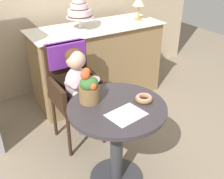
% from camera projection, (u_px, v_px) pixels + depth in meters
% --- Properties ---
extents(ground_plane, '(8.00, 8.00, 0.00)m').
position_uv_depth(ground_plane, '(116.00, 178.00, 2.29)').
color(ground_plane, gray).
extents(cafe_table, '(0.72, 0.72, 0.72)m').
position_uv_depth(cafe_table, '(117.00, 130.00, 2.04)').
color(cafe_table, '#332D33').
rests_on(cafe_table, ground).
extents(wicker_chair, '(0.42, 0.45, 0.95)m').
position_uv_depth(wicker_chair, '(71.00, 78.00, 2.51)').
color(wicker_chair, '#332114').
rests_on(wicker_chair, ground).
extents(seated_child, '(0.27, 0.32, 0.73)m').
position_uv_depth(seated_child, '(78.00, 81.00, 2.38)').
color(seated_child, silver).
rests_on(seated_child, ground).
extents(paper_napkin, '(0.27, 0.23, 0.00)m').
position_uv_depth(paper_napkin, '(126.00, 115.00, 1.84)').
color(paper_napkin, white).
rests_on(paper_napkin, cafe_table).
extents(donut_front, '(0.13, 0.13, 0.04)m').
position_uv_depth(donut_front, '(144.00, 98.00, 1.99)').
color(donut_front, '#936033').
rests_on(donut_front, cafe_table).
extents(flower_vase, '(0.15, 0.16, 0.25)m').
position_uv_depth(flower_vase, '(89.00, 88.00, 1.95)').
color(flower_vase, brown).
rests_on(flower_vase, cafe_table).
extents(display_counter, '(1.56, 0.62, 0.90)m').
position_uv_depth(display_counter, '(98.00, 63.00, 3.29)').
color(display_counter, '#93754C').
rests_on(display_counter, ground).
extents(tiered_cake_stand, '(0.30, 0.30, 0.32)m').
position_uv_depth(tiered_cake_stand, '(80.00, 11.00, 2.89)').
color(tiered_cake_stand, silver).
rests_on(tiered_cake_stand, display_counter).
extents(table_lamp, '(0.15, 0.15, 0.28)m').
position_uv_depth(table_lamp, '(139.00, 2.00, 3.20)').
color(table_lamp, '#B28C47').
rests_on(table_lamp, display_counter).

